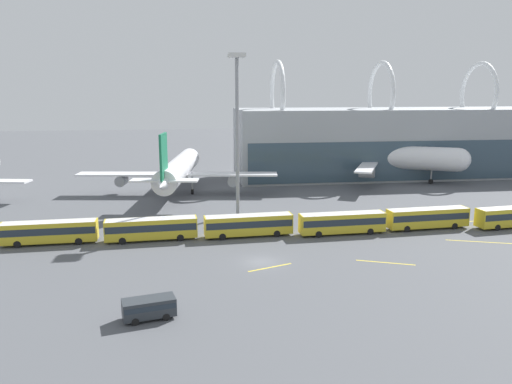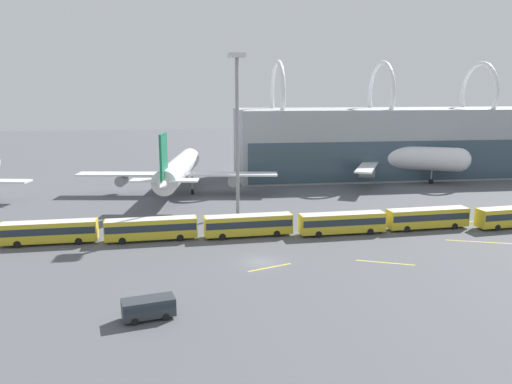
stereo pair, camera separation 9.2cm
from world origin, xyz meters
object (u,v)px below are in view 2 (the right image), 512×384
shuttle_bus_2 (248,224)px  shuttle_bus_3 (342,222)px  airliner_parked_remote (377,157)px  service_van_foreground (148,307)px  airliner_at_gate_far (178,170)px  floodlight_mast (237,108)px  shuttle_bus_0 (49,231)px  shuttle_bus_4 (428,217)px  shuttle_bus_1 (151,228)px

shuttle_bus_2 → shuttle_bus_3: same height
airliner_parked_remote → service_van_foreground: size_ratio=7.16×
airliner_at_gate_far → floodlight_mast: size_ratio=1.52×
airliner_parked_remote → shuttle_bus_3: (-21.94, -42.55, -3.92)m
airliner_at_gate_far → shuttle_bus_0: bearing=160.0°
airliner_at_gate_far → shuttle_bus_4: (39.06, -32.81, -3.14)m
airliner_at_gate_far → shuttle_bus_1: bearing=-177.7°
shuttle_bus_0 → floodlight_mast: size_ratio=0.48×
floodlight_mast → service_van_foreground: bearing=-107.7°
shuttle_bus_0 → service_van_foreground: size_ratio=2.49×
shuttle_bus_1 → shuttle_bus_2: same height
airliner_parked_remote → shuttle_bus_4: (-7.78, -41.53, -3.92)m
shuttle_bus_0 → floodlight_mast: (28.17, 13.57, 16.44)m
shuttle_bus_0 → shuttle_bus_3: 42.51m
shuttle_bus_2 → shuttle_bus_4: same height
shuttle_bus_1 → service_van_foreground: bearing=-90.2°
shuttle_bus_0 → shuttle_bus_2: bearing=-2.7°
shuttle_bus_4 → service_van_foreground: shuttle_bus_4 is taller
shuttle_bus_0 → shuttle_bus_4: size_ratio=1.00×
airliner_parked_remote → shuttle_bus_4: size_ratio=2.86×
shuttle_bus_1 → shuttle_bus_2: (14.17, 0.06, 0.00)m
shuttle_bus_1 → shuttle_bus_4: size_ratio=1.00×
airliner_at_gate_far → floodlight_mast: (10.56, -19.27, 13.30)m
shuttle_bus_1 → shuttle_bus_4: 42.50m
airliner_at_gate_far → shuttle_bus_0: airliner_at_gate_far is taller
shuttle_bus_0 → service_van_foreground: (15.54, -25.97, -0.71)m
airliner_parked_remote → service_van_foreground: 83.50m
airliner_at_gate_far → shuttle_bus_4: 51.11m
airliner_at_gate_far → shuttle_bus_3: size_ratio=3.15×
service_van_foreground → floodlight_mast: (12.63, 39.54, 17.15)m
shuttle_bus_3 → service_van_foreground: size_ratio=2.50×
airliner_parked_remote → shuttle_bus_0: size_ratio=2.87×
airliner_at_gate_far → airliner_parked_remote: 47.64m
airliner_at_gate_far → service_van_foreground: (-2.07, -58.80, -3.85)m
shuttle_bus_1 → floodlight_mast: bearing=41.4°
service_van_foreground → floodlight_mast: floodlight_mast is taller
airliner_at_gate_far → shuttle_bus_1: 33.44m
shuttle_bus_3 → airliner_at_gate_far: bearing=123.8°
shuttle_bus_0 → shuttle_bus_4: same height
shuttle_bus_1 → shuttle_bus_3: same height
service_van_foreground → shuttle_bus_2: bearing=51.1°
airliner_at_gate_far → service_van_foreground: size_ratio=7.87×
airliner_parked_remote → shuttle_bus_4: bearing=-74.1°
shuttle_bus_3 → service_van_foreground: 36.76m
airliner_parked_remote → floodlight_mast: bearing=-115.9°
shuttle_bus_2 → shuttle_bus_3: (14.17, -0.78, 0.00)m
shuttle_bus_2 → shuttle_bus_4: size_ratio=1.00×
shuttle_bus_4 → service_van_foreground: bearing=-151.4°
airliner_at_gate_far → shuttle_bus_2: bearing=-153.8°
shuttle_bus_0 → airliner_at_gate_far: bearing=59.6°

